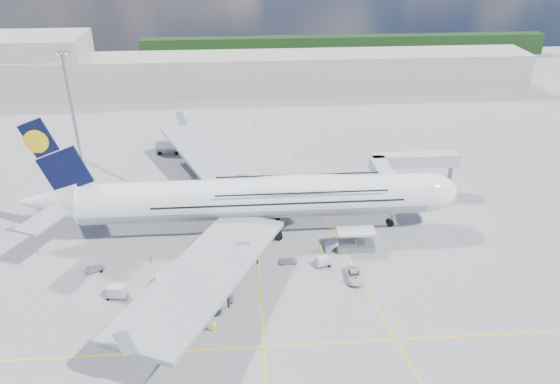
{
  "coord_description": "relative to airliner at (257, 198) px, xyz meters",
  "views": [
    {
      "loc": [
        -2.0,
        -75.73,
        52.87
      ],
      "look_at": [
        4.27,
        8.0,
        8.94
      ],
      "focal_mm": 35.0,
      "sensor_mm": 36.0,
      "label": 1
    }
  ],
  "objects": [
    {
      "name": "tree_line",
      "position": [
        39.74,
        130.0,
        -2.87
      ],
      "size": [
        160.0,
        6.0,
        8.0
      ],
      "primitive_type": "cube",
      "color": "#193814",
      "rests_on": "ground"
    },
    {
      "name": "dolly_back",
      "position": [
        -27.03,
        -10.5,
        -6.53
      ],
      "size": [
        3.33,
        2.67,
        0.43
      ],
      "rotation": [
        0.0,
        0.0,
        0.44
      ],
      "color": "gray",
      "rests_on": "ground"
    },
    {
      "name": "taxi_line_main",
      "position": [
        -0.26,
        -10.0,
        -6.86
      ],
      "size": [
        0.25,
        220.0,
        0.01
      ],
      "primitive_type": "cube",
      "color": "yellow",
      "rests_on": "ground"
    },
    {
      "name": "cone_tail",
      "position": [
        -38.08,
        -4.48,
        -6.61
      ],
      "size": [
        0.41,
        0.41,
        0.53
      ],
      "color": "#FF390D",
      "rests_on": "ground"
    },
    {
      "name": "crew_nose",
      "position": [
        20.74,
        -2.07,
        -5.92
      ],
      "size": [
        0.81,
        0.67,
        1.9
      ],
      "primitive_type": "imported",
      "rotation": [
        0.0,
        0.0,
        0.37
      ],
      "color": "#B5EB18",
      "rests_on": "ground"
    },
    {
      "name": "jet_bridge",
      "position": [
        29.55,
        10.94,
        -0.02
      ],
      "size": [
        18.8,
        12.1,
        8.5
      ],
      "color": "#B7B7BC",
      "rests_on": "ground"
    },
    {
      "name": "dolly_nose_far",
      "position": [
        4.72,
        -10.67,
        -6.55
      ],
      "size": [
        2.9,
        1.67,
        0.41
      ],
      "rotation": [
        0.0,
        0.0,
        -0.06
      ],
      "color": "gray",
      "rests_on": "ground"
    },
    {
      "name": "cone_wing_left_inner",
      "position": [
        -0.51,
        9.47,
        -6.58
      ],
      "size": [
        0.48,
        0.48,
        0.61
      ],
      "color": "#FF390D",
      "rests_on": "ground"
    },
    {
      "name": "cone_wing_left_outer",
      "position": [
        -12.09,
        18.04,
        -6.57
      ],
      "size": [
        0.48,
        0.48,
        0.61
      ],
      "color": "#FF390D",
      "rests_on": "ground"
    },
    {
      "name": "dolly_row_c",
      "position": [
        -5.85,
        -20.02,
        -6.55
      ],
      "size": [
        2.93,
        1.7,
        0.42
      ],
      "rotation": [
        0.0,
        0.0,
        0.07
      ],
      "color": "gray",
      "rests_on": "ground"
    },
    {
      "name": "taxi_line_cross",
      "position": [
        -0.26,
        -30.0,
        -6.86
      ],
      "size": [
        120.0,
        0.25,
        0.01
      ],
      "primitive_type": "cube",
      "color": "yellow",
      "rests_on": "ground"
    },
    {
      "name": "crew_van",
      "position": [
        10.46,
        -8.11,
        -6.04
      ],
      "size": [
        0.84,
        0.96,
        1.66
      ],
      "primitive_type": "imported",
      "rotation": [
        0.0,
        0.0,
        2.04
      ],
      "color": "#DAEA18",
      "rests_on": "ground"
    },
    {
      "name": "cargo_loader",
      "position": [
        16.56,
        -7.11,
        -5.62
      ],
      "size": [
        8.53,
        3.2,
        3.67
      ],
      "color": "silver",
      "rests_on": "ground"
    },
    {
      "name": "terminal",
      "position": [
        -0.26,
        85.0,
        -0.87
      ],
      "size": [
        180.0,
        16.0,
        12.0
      ],
      "primitive_type": "cube",
      "color": "#B2AD9E",
      "rests_on": "ground"
    },
    {
      "name": "cone_nose",
      "position": [
        26.07,
        3.04,
        -6.63
      ],
      "size": [
        0.39,
        0.39,
        0.49
      ],
      "color": "#FF390D",
      "rests_on": "ground"
    },
    {
      "name": "service_van",
      "position": [
        14.82,
        -15.91,
        -6.17
      ],
      "size": [
        2.52,
        5.12,
        1.4
      ],
      "primitive_type": "imported",
      "rotation": [
        0.0,
        0.0,
        -0.04
      ],
      "color": "silver",
      "rests_on": "ground"
    },
    {
      "name": "hangar",
      "position": [
        -70.26,
        90.0,
        2.13
      ],
      "size": [
        40.0,
        22.0,
        18.0
      ],
      "primitive_type": "cube",
      "color": "#B2AD9E",
      "rests_on": "ground"
    },
    {
      "name": "cone_wing_right_outer",
      "position": [
        -18.0,
        -19.2,
        -6.61
      ],
      "size": [
        0.42,
        0.42,
        0.54
      ],
      "color": "#FF390D",
      "rests_on": "ground"
    },
    {
      "name": "ground",
      "position": [
        -0.26,
        -10.0,
        -6.87
      ],
      "size": [
        300.0,
        300.0,
        0.0
      ],
      "primitive_type": "plane",
      "color": "gray",
      "rests_on": "ground"
    },
    {
      "name": "taxi_line_diag",
      "position": [
        13.74,
        -0.0,
        -6.86
      ],
      "size": [
        14.16,
        99.06,
        0.01
      ],
      "primitive_type": "cube",
      "rotation": [
        0.0,
        0.0,
        0.14
      ],
      "color": "yellow",
      "rests_on": "ground"
    },
    {
      "name": "cone_wing_right_inner",
      "position": [
        -14.8,
        -10.18,
        -6.58
      ],
      "size": [
        0.47,
        0.47,
        0.6
      ],
      "color": "#FF390D",
      "rests_on": "ground"
    },
    {
      "name": "crew_wing",
      "position": [
        -18.17,
        -8.9,
        -6.11
      ],
      "size": [
        0.63,
        0.96,
        1.51
      ],
      "primitive_type": "imported",
      "rotation": [
        0.0,
        0.0,
        1.25
      ],
      "color": "#A3E818",
      "rests_on": "ground"
    },
    {
      "name": "dolly_row_a",
      "position": [
        -15.18,
        -15.27,
        -5.77
      ],
      "size": [
        3.48,
        2.27,
        2.04
      ],
      "rotation": [
        0.0,
        0.0,
        -0.18
      ],
      "color": "gray",
      "rests_on": "ground"
    },
    {
      "name": "baggage_tug",
      "position": [
        -11.82,
        -11.03,
        -6.19
      ],
      "size": [
        2.72,
        2.04,
        1.54
      ],
      "rotation": [
        0.0,
        0.0,
        -0.41
      ],
      "color": "white",
      "rests_on": "ground"
    },
    {
      "name": "airliner",
      "position": [
        0.0,
        0.0,
        0.0
      ],
      "size": [
        77.26,
        79.15,
        23.71
      ],
      "color": "white",
      "rests_on": "ground"
    },
    {
      "name": "crew_loader",
      "position": [
        14.98,
        -17.16,
        -6.07
      ],
      "size": [
        0.98,
        0.93,
        1.59
      ],
      "primitive_type": "imported",
      "rotation": [
        0.0,
        0.0,
        -0.59
      ],
      "color": "#AFFF1A",
      "rests_on": "ground"
    },
    {
      "name": "crew_tug",
      "position": [
        -7.14,
        -26.64,
        -5.95
      ],
      "size": [
        1.2,
        0.7,
        1.84
      ],
      "primitive_type": "imported",
      "rotation": [
        0.0,
        0.0,
        -0.02
      ],
      "color": "#E1FF1A",
      "rests_on": "ground"
    },
    {
      "name": "dolly_row_b",
      "position": [
        -22.02,
        -17.74,
        -5.73
      ],
      "size": [
        3.57,
        2.24,
        2.12
      ],
      "rotation": [
        0.0,
        0.0,
        -0.14
      ],
      "color": "gray",
      "rests_on": "ground"
    },
    {
      "name": "light_mast",
      "position": [
        -40.26,
        35.0,
        6.34
      ],
      "size": [
        3.0,
        0.7,
        25.5
      ],
      "color": "gray",
      "rests_on": "ground"
    },
    {
      "name": "catering_truck_outer",
      "position": [
        -20.01,
        37.28,
        -5.19
      ],
      "size": [
        6.15,
        2.6,
        3.61
      ],
      "rotation": [
        0.0,
        0.0,
        -0.07
      ],
      "color": "gray",
      "rests_on": "ground"
    },
    {
      "name": "dolly_nose_near",
      "position": [
        10.32,
        -11.86,
        -5.97
      ],
      "size": [
        2.97,
        2.22,
        1.68
      ],
      "rotation": [
        0.0,
        0.0,
        0.34
      ],
      "color": "gray",
      "rests_on": "ground"
    },
    {
      "name": "catering_truck_inner",
      "position": [
        -6.56,
        11.16,
        -4.87
      ],
      "size": [
        7.71,
        5.55,
        4.23
      ],
      "rotation": [
        0.0,
        0.0,
        0.51
      ],
      "color": "gray",
      "rests_on": "ground"
    }
  ]
}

